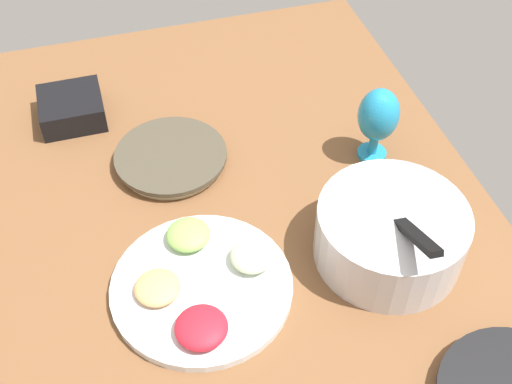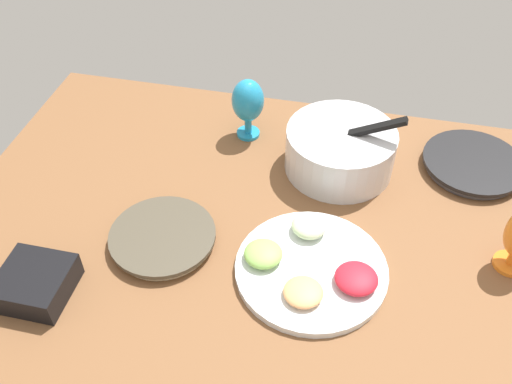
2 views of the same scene
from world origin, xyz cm
name	(u,v)px [view 2 (image 2 of 2)]	position (x,y,z in cm)	size (l,w,h in cm)	color
ground_plane	(281,233)	(0.00, 0.00, -2.00)	(160.00, 104.00, 4.00)	brown
dinner_plate_left	(163,238)	(-26.09, -10.53, 1.48)	(24.71, 24.71, 2.85)	beige
dinner_plate_right	(473,164)	(45.36, 31.96, 1.49)	(26.36, 26.36, 2.87)	#4C4C51
mixing_bowl	(340,149)	(10.55, 24.63, 6.42)	(29.48, 28.34, 18.93)	silver
fruit_platter	(311,266)	(8.62, -11.52, 1.66)	(33.80, 33.80, 5.48)	silver
hurricane_glass_blue	(248,102)	(-15.98, 33.04, 11.09)	(8.88, 8.88, 17.89)	#218CBC
square_bowl_black	(35,282)	(-47.52, -29.79, 3.43)	(14.45, 14.45, 6.15)	black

